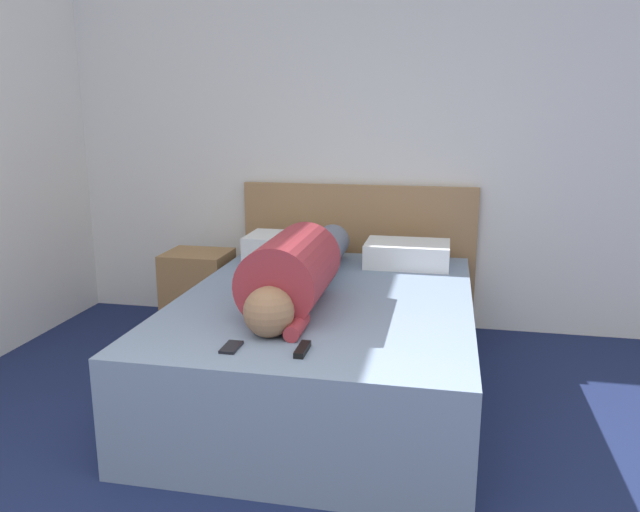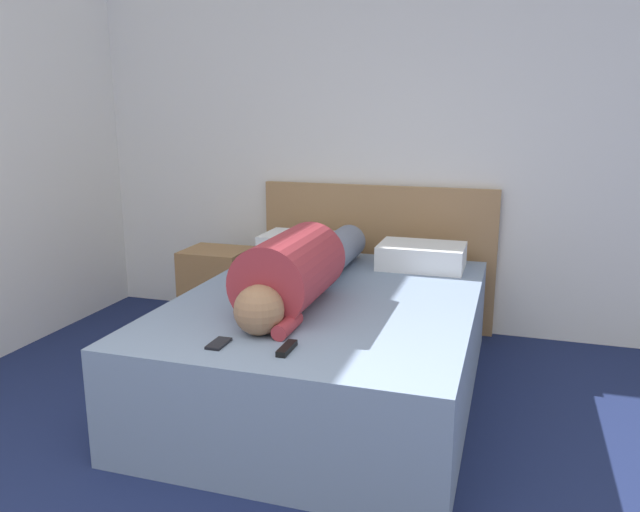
% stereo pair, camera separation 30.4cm
% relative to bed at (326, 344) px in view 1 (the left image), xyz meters
% --- Properties ---
extents(wall_back, '(5.13, 0.06, 2.60)m').
position_rel_bed_xyz_m(wall_back, '(-0.09, 1.21, 1.03)').
color(wall_back, white).
rests_on(wall_back, ground_plane).
extents(bed, '(1.49, 2.02, 0.54)m').
position_rel_bed_xyz_m(bed, '(0.00, 0.00, 0.00)').
color(bed, '#7589A8').
rests_on(bed, ground_plane).
extents(headboard, '(1.61, 0.04, 0.98)m').
position_rel_bed_xyz_m(headboard, '(0.00, 1.14, 0.22)').
color(headboard, '#A37A51').
rests_on(headboard, ground_plane).
extents(nightstand, '(0.41, 0.37, 0.57)m').
position_rel_bed_xyz_m(nightstand, '(-1.00, 0.69, 0.02)').
color(nightstand, olive).
rests_on(nightstand, ground_plane).
extents(person_lying, '(0.37, 1.63, 0.37)m').
position_rel_bed_xyz_m(person_lying, '(-0.12, -0.07, 0.43)').
color(person_lying, '#936B4C').
rests_on(person_lying, bed).
extents(pillow_near_headboard, '(0.54, 0.36, 0.16)m').
position_rel_bed_xyz_m(pillow_near_headboard, '(-0.38, 0.75, 0.35)').
color(pillow_near_headboard, white).
rests_on(pillow_near_headboard, bed).
extents(pillow_second, '(0.51, 0.36, 0.15)m').
position_rel_bed_xyz_m(pillow_second, '(0.37, 0.75, 0.34)').
color(pillow_second, white).
rests_on(pillow_second, bed).
extents(tv_remote, '(0.04, 0.15, 0.02)m').
position_rel_bed_xyz_m(tv_remote, '(0.06, -0.77, 0.28)').
color(tv_remote, black).
rests_on(tv_remote, bed).
extents(cell_phone, '(0.06, 0.13, 0.01)m').
position_rel_bed_xyz_m(cell_phone, '(-0.24, -0.79, 0.27)').
color(cell_phone, black).
rests_on(cell_phone, bed).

